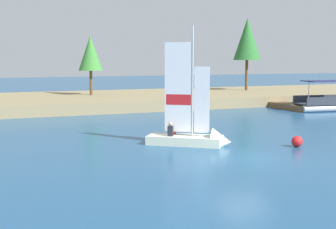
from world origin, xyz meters
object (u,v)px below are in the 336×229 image
Objects in this scene: wooden_dock at (291,106)px; channel_buoy at (297,141)px; shoreline_tree_centre at (247,39)px; sailboat at (198,137)px; shoreline_tree_midleft at (90,54)px; pontoon_boat at (324,103)px.

channel_buoy reaches higher than wooden_dock.
shoreline_tree_centre is 1.21× the size of sailboat.
sailboat is 5.17m from channel_buoy.
shoreline_tree_midleft reaches higher than channel_buoy.
sailboat is at bearing -141.19° from pontoon_boat.
shoreline_tree_centre is 13.18m from wooden_dock.
shoreline_tree_midleft is 18.19m from shoreline_tree_centre.
shoreline_tree_midleft is 1.06× the size of pontoon_boat.
sailboat is at bearing 152.01° from channel_buoy.
wooden_dock is at bearing 76.82° from sailboat.
wooden_dock is at bearing 54.30° from channel_buoy.
shoreline_tree_centre is at bearing 63.60° from channel_buoy.
pontoon_boat is 18.61m from channel_buoy.
pontoon_boat is at bearing -36.27° from shoreline_tree_midleft.
channel_buoy is at bearing -79.62° from shoreline_tree_midleft.
pontoon_boat is (17.58, 10.87, 0.24)m from sailboat.
wooden_dock is at bearing -34.39° from shoreline_tree_midleft.
wooden_dock is 1.01× the size of pontoon_boat.
wooden_dock is 19.06m from channel_buoy.
wooden_dock is at bearing 138.14° from pontoon_boat.
shoreline_tree_centre is at bearing 90.79° from sailboat.
shoreline_tree_midleft reaches higher than wooden_dock.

